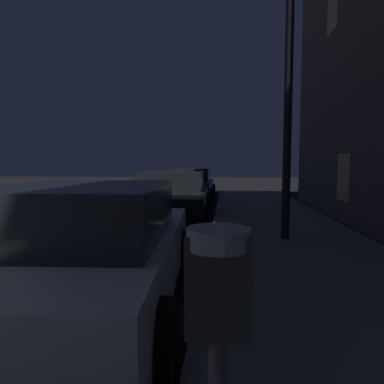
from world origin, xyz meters
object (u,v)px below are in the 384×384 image
car_white (92,249)px  car_blue (192,185)px  car_black (173,198)px  street_lamp (290,37)px  parking_meter (218,333)px

car_white → car_blue: 11.52m
car_white → car_black: (-0.00, 5.80, -0.01)m
car_white → street_lamp: bearing=51.5°
car_black → street_lamp: (2.66, -2.46, 3.36)m
parking_meter → car_white: 2.98m
parking_meter → street_lamp: (1.22, 5.91, 2.91)m
car_white → street_lamp: street_lamp is taller
parking_meter → street_lamp: street_lamp is taller
car_white → street_lamp: 5.42m
parking_meter → car_blue: parking_meter is taller
car_blue → car_white: bearing=-90.0°
car_black → car_blue: same height
parking_meter → car_white: bearing=119.1°
car_white → car_blue: same height
car_black → car_blue: size_ratio=1.05×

